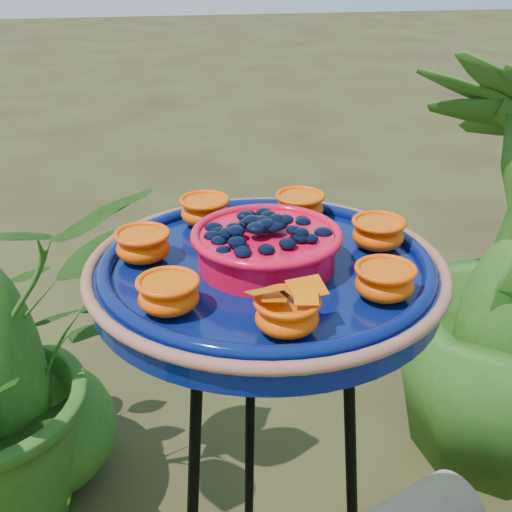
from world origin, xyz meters
The scene contains 2 objects.
tripod_stand centered at (-0.08, -0.12, 0.55)m, with size 0.34×0.36×0.91m.
feeder_dish centered at (-0.08, -0.12, 0.95)m, with size 0.48×0.48×0.11m.
Camera 1 is at (-0.22, -0.94, 1.37)m, focal length 50.00 mm.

